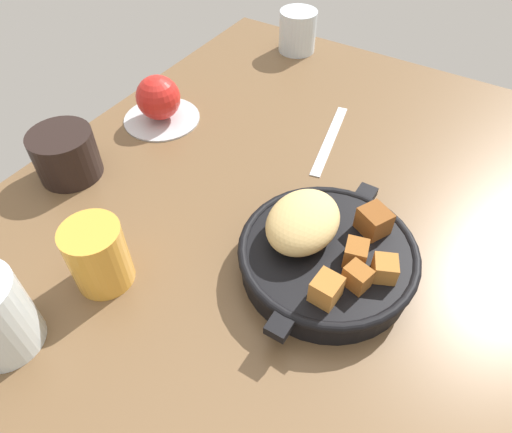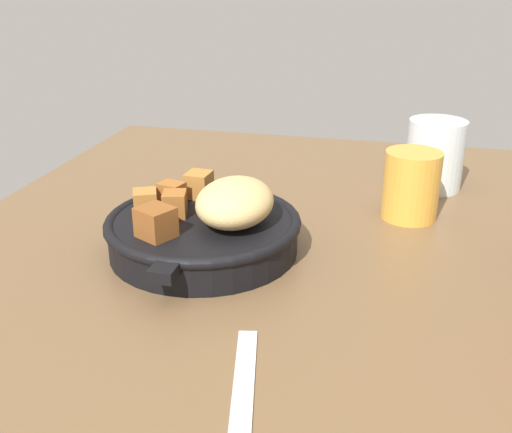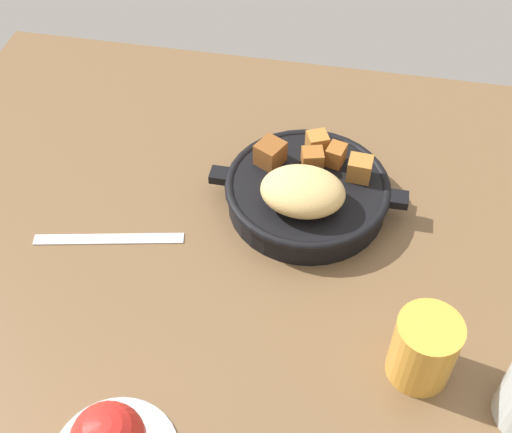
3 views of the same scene
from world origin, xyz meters
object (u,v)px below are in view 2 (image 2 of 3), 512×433
at_px(juice_glass_amber, 411,185).
at_px(cast_iron_skillet, 207,226).
at_px(butter_knife, 242,405).
at_px(water_glass_tall, 435,155).

bearing_deg(juice_glass_amber, cast_iron_skillet, -54.88).
relative_size(cast_iron_skillet, butter_knife, 1.36).
height_order(butter_knife, juice_glass_amber, juice_glass_amber).
xyz_separation_m(cast_iron_skillet, butter_knife, (0.24, 0.10, -0.03)).
bearing_deg(butter_knife, juice_glass_amber, 152.16).
height_order(cast_iron_skillet, water_glass_tall, water_glass_tall).
height_order(cast_iron_skillet, butter_knife, cast_iron_skillet).
bearing_deg(cast_iron_skillet, juice_glass_amber, 125.12).
bearing_deg(cast_iron_skillet, water_glass_tall, 137.45).
distance_m(butter_knife, water_glass_tall, 0.53).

